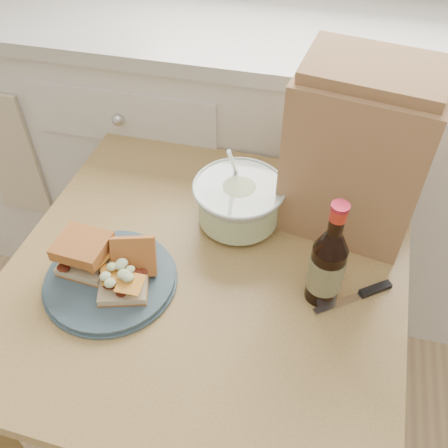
% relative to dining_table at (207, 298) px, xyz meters
% --- Properties ---
extents(cabinet_run, '(2.50, 0.64, 0.94)m').
position_rel_dining_table_xyz_m(cabinet_run, '(0.14, 0.72, -0.12)').
color(cabinet_run, white).
rests_on(cabinet_run, ground).
extents(dining_table, '(0.86, 0.86, 0.69)m').
position_rel_dining_table_xyz_m(dining_table, '(0.00, 0.00, 0.00)').
color(dining_table, tan).
rests_on(dining_table, ground).
extents(plate, '(0.27, 0.27, 0.02)m').
position_rel_dining_table_xyz_m(plate, '(-0.18, -0.08, 0.11)').
color(plate, '#3D5463').
rests_on(plate, dining_table).
extents(sandwich_left, '(0.11, 0.10, 0.07)m').
position_rel_dining_table_xyz_m(sandwich_left, '(-0.24, -0.06, 0.16)').
color(sandwich_left, beige).
rests_on(sandwich_left, plate).
extents(sandwich_right, '(0.12, 0.15, 0.08)m').
position_rel_dining_table_xyz_m(sandwich_right, '(-0.14, -0.08, 0.15)').
color(sandwich_right, beige).
rests_on(sandwich_right, plate).
extents(coleslaw_bowl, '(0.21, 0.21, 0.21)m').
position_rel_dining_table_xyz_m(coleslaw_bowl, '(0.03, 0.16, 0.16)').
color(coleslaw_bowl, silver).
rests_on(coleslaw_bowl, dining_table).
extents(beer_bottle, '(0.07, 0.07, 0.25)m').
position_rel_dining_table_xyz_m(beer_bottle, '(0.24, -0.01, 0.20)').
color(beer_bottle, black).
rests_on(beer_bottle, dining_table).
extents(knife, '(0.15, 0.12, 0.01)m').
position_rel_dining_table_xyz_m(knife, '(0.33, 0.01, 0.11)').
color(knife, silver).
rests_on(knife, dining_table).
extents(paper_bag, '(0.30, 0.23, 0.36)m').
position_rel_dining_table_xyz_m(paper_bag, '(0.27, 0.22, 0.28)').
color(paper_bag, '#AC7E53').
rests_on(paper_bag, dining_table).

